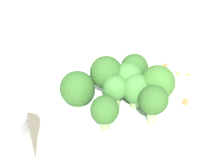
{
  "coord_description": "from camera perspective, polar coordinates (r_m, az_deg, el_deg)",
  "views": [
    {
      "loc": [
        0.22,
        -0.3,
        0.38
      ],
      "look_at": [
        0.0,
        0.0,
        0.07
      ],
      "focal_mm": 60.0,
      "sensor_mm": 36.0,
      "label": 1
    }
  ],
  "objects": [
    {
      "name": "ground_plane",
      "position": [
        0.54,
        -0.0,
        -5.76
      ],
      "size": [
        3.0,
        3.0,
        0.0
      ],
      "primitive_type": "plane",
      "color": "beige"
    },
    {
      "name": "bowl",
      "position": [
        0.52,
        -0.0,
        -4.24
      ],
      "size": [
        0.18,
        0.18,
        0.04
      ],
      "primitive_type": "cylinder",
      "color": "silver",
      "rests_on": "ground_plane"
    },
    {
      "name": "broccoli_floret_0",
      "position": [
        0.49,
        -0.88,
        1.66
      ],
      "size": [
        0.04,
        0.04,
        0.06
      ],
      "color": "#8EB770",
      "rests_on": "bowl"
    },
    {
      "name": "broccoli_floret_1",
      "position": [
        0.48,
        0.51,
        -0.79
      ],
      "size": [
        0.03,
        0.03,
        0.05
      ],
      "color": "#7A9E5B",
      "rests_on": "bowl"
    },
    {
      "name": "broccoli_floret_2",
      "position": [
        0.49,
        6.93,
        0.03
      ],
      "size": [
        0.05,
        0.05,
        0.06
      ],
      "color": "#7A9E5B",
      "rests_on": "bowl"
    },
    {
      "name": "broccoli_floret_3",
      "position": [
        0.45,
        -1.11,
        -4.08
      ],
      "size": [
        0.04,
        0.04,
        0.05
      ],
      "color": "#7A9E5B",
      "rests_on": "bowl"
    },
    {
      "name": "broccoli_floret_4",
      "position": [
        0.51,
        3.42,
        2.28
      ],
      "size": [
        0.04,
        0.04,
        0.05
      ],
      "color": "#7A9E5B",
      "rests_on": "bowl"
    },
    {
      "name": "broccoli_floret_5",
      "position": [
        0.48,
        3.71,
        -0.83
      ],
      "size": [
        0.04,
        0.04,
        0.05
      ],
      "color": "#84AD66",
      "rests_on": "bowl"
    },
    {
      "name": "broccoli_floret_6",
      "position": [
        0.46,
        6.01,
        -2.91
      ],
      "size": [
        0.04,
        0.04,
        0.06
      ],
      "color": "#8EB770",
      "rests_on": "bowl"
    },
    {
      "name": "broccoli_floret_7",
      "position": [
        0.5,
        2.5,
        0.95
      ],
      "size": [
        0.04,
        0.04,
        0.05
      ],
      "color": "#8EB770",
      "rests_on": "bowl"
    },
    {
      "name": "broccoli_floret_8",
      "position": [
        0.49,
        -5.3,
        -0.74
      ],
      "size": [
        0.05,
        0.05,
        0.05
      ],
      "color": "#7A9E5B",
      "rests_on": "bowl"
    },
    {
      "name": "pepper_shaker",
      "position": [
        0.47,
        -14.64,
        -8.22
      ],
      "size": [
        0.04,
        0.04,
        0.08
      ],
      "color": "#B2B7BC",
      "rests_on": "ground_plane"
    },
    {
      "name": "almond_crumb_0",
      "position": [
        0.62,
        10.05,
        1.71
      ],
      "size": [
        0.01,
        0.01,
        0.01
      ],
      "primitive_type": "cube",
      "rotation": [
        0.0,
        0.0,
        5.07
      ],
      "color": "#AD7F4C",
      "rests_on": "ground_plane"
    },
    {
      "name": "almond_crumb_1",
      "position": [
        0.62,
        11.58,
        1.51
      ],
      "size": [
        0.01,
        0.01,
        0.01
      ],
      "primitive_type": "cube",
      "rotation": [
        0.0,
        0.0,
        4.04
      ],
      "color": "#AD7F4C",
      "rests_on": "ground_plane"
    },
    {
      "name": "almond_crumb_2",
      "position": [
        0.64,
        8.09,
        2.99
      ],
      "size": [
        0.01,
        0.01,
        0.01
      ],
      "primitive_type": "cube",
      "rotation": [
        0.0,
        0.0,
        3.43
      ],
      "color": "olive",
      "rests_on": "ground_plane"
    },
    {
      "name": "almond_crumb_3",
      "position": [
        0.57,
        11.11,
        -2.48
      ],
      "size": [
        0.01,
        0.01,
        0.01
      ],
      "primitive_type": "cube",
      "rotation": [
        0.0,
        0.0,
        4.96
      ],
      "color": "olive",
      "rests_on": "ground_plane"
    }
  ]
}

